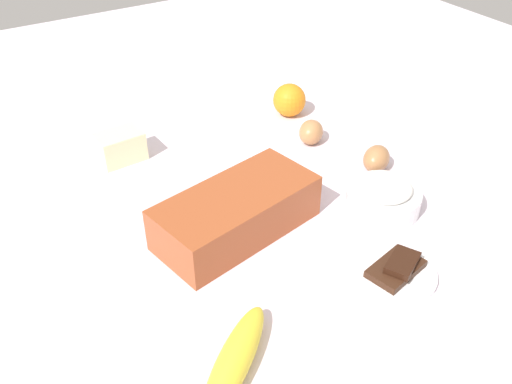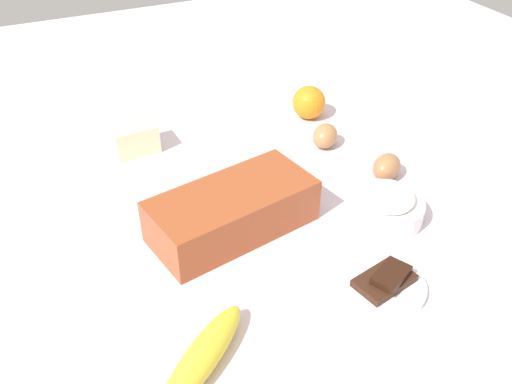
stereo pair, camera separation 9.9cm
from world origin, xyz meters
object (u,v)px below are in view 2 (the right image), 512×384
Objects in this scene: banana at (203,356)px; chocolate_plate at (384,283)px; orange_fruit at (309,102)px; flour_bowl at (386,205)px; loaf_pan at (232,210)px; butter_block at (134,138)px; egg_near_butter at (387,167)px; egg_beside_bowl at (325,136)px.

chocolate_plate is at bearing 3.47° from banana.
flour_bowl is at bearing -98.90° from orange_fruit.
banana is 0.30m from chocolate_plate.
loaf_pan reaches higher than butter_block.
egg_near_butter reaches higher than banana.
chocolate_plate is at bearing -125.63° from egg_near_butter.
orange_fruit reaches higher than chocolate_plate.
loaf_pan is 0.33m from butter_block.
egg_beside_bowl reaches higher than chocolate_plate.
orange_fruit reaches higher than banana.
egg_near_butter is (0.08, 0.10, -0.00)m from flour_bowl.
egg_beside_bowl is at bearing 107.60° from egg_near_butter.
loaf_pan is at bearing 59.33° from banana.
flour_bowl is 0.53m from butter_block.
banana is at bearing -150.98° from egg_near_butter.
flour_bowl is at bearing -29.50° from loaf_pan.
chocolate_plate is at bearing -66.62° from loaf_pan.
chocolate_plate is (-0.13, -0.40, -0.01)m from egg_beside_bowl.
egg_near_butter is (0.33, 0.02, -0.02)m from loaf_pan.
butter_block reaches higher than egg_near_butter.
loaf_pan is 0.33m from egg_beside_bowl.
loaf_pan is 0.43m from orange_fruit.
flour_bowl is 1.49× the size of butter_block.
orange_fruit is 0.55m from chocolate_plate.
banana is at bearing -130.16° from orange_fruit.
butter_block is 1.43× the size of egg_beside_bowl.
egg_beside_bowl is at bearing 20.17° from loaf_pan.
chocolate_plate is at bearing -106.84° from orange_fruit.
banana is 2.11× the size of butter_block.
egg_near_butter is (0.48, 0.26, 0.01)m from banana.
loaf_pan is at bearing -148.66° from egg_beside_bowl.
flour_bowl reaches higher than chocolate_plate.
banana is at bearing -135.78° from egg_beside_bowl.
banana is 2.52× the size of orange_fruit.
butter_block reaches higher than banana.
flour_bowl is 1.03× the size of chocolate_plate.
orange_fruit is at bearing 93.50° from egg_near_butter.
loaf_pan reaches higher than chocolate_plate.
butter_block is at bearing 176.80° from orange_fruit.
chocolate_plate is at bearing -124.99° from flour_bowl.
butter_block is 0.69× the size of chocolate_plate.
loaf_pan is 2.31× the size of chocolate_plate.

